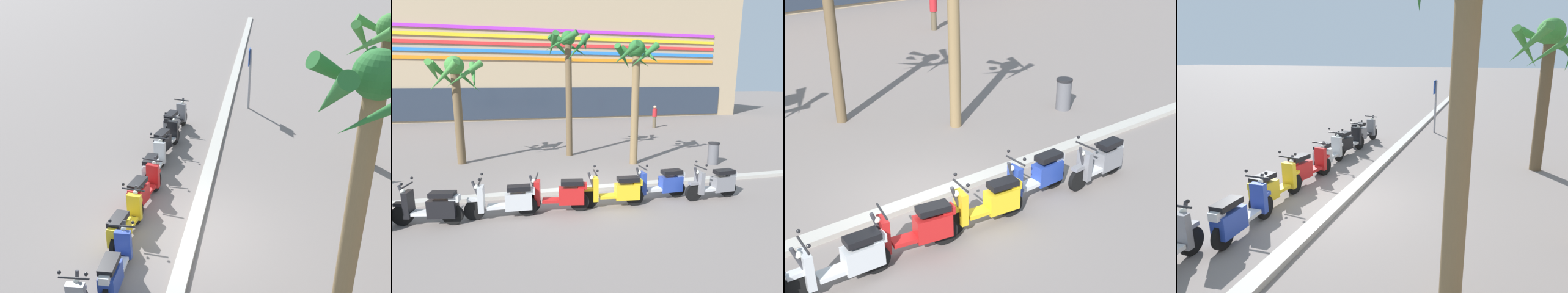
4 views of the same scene
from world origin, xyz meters
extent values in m
plane|color=slate|center=(0.00, 0.00, 0.00)|extent=(200.00, 200.00, 0.00)
cube|color=#ADA89E|center=(0.00, 0.24, 0.06)|extent=(60.00, 0.36, 0.12)
cube|color=tan|center=(0.36, 28.61, 5.87)|extent=(42.26, 15.98, 11.74)
cube|color=orange|center=(0.36, 20.56, 5.52)|extent=(35.92, 0.10, 0.28)
cube|color=#287AEA|center=(0.36, 20.56, 6.15)|extent=(35.92, 0.10, 0.28)
cube|color=red|center=(0.36, 20.56, 6.79)|extent=(35.92, 0.10, 0.28)
cube|color=yellow|center=(0.36, 20.56, 7.42)|extent=(35.92, 0.10, 0.28)
cube|color=#B733D6|center=(0.36, 20.56, 8.05)|extent=(35.92, 0.10, 0.28)
cube|color=#283342|center=(0.36, 20.57, 1.60)|extent=(38.03, 0.12, 2.80)
cylinder|color=black|center=(-5.03, -1.14, 0.26)|extent=(0.53, 0.21, 0.52)
cylinder|color=black|center=(-3.83, -1.39, 0.26)|extent=(0.53, 0.21, 0.52)
cube|color=silver|center=(-4.48, -1.25, 0.32)|extent=(0.65, 0.40, 0.08)
cube|color=black|center=(-4.05, -1.34, 0.43)|extent=(0.73, 0.45, 0.44)
cube|color=black|center=(-4.03, -1.35, 0.79)|extent=(0.65, 0.42, 0.12)
cube|color=black|center=(-4.85, -1.17, 0.55)|extent=(0.21, 0.36, 0.66)
cube|color=black|center=(-5.03, -1.14, 0.55)|extent=(0.35, 0.22, 0.08)
cylinder|color=#333338|center=(-4.93, -1.16, 0.70)|extent=(0.29, 0.13, 0.69)
cylinder|color=black|center=(-4.85, -1.17, 1.02)|extent=(0.16, 0.56, 0.04)
sphere|color=white|center=(-4.95, -1.15, 0.88)|extent=(0.12, 0.12, 0.12)
cube|color=silver|center=(-3.75, -1.41, 0.69)|extent=(0.28, 0.25, 0.16)
sphere|color=black|center=(-4.88, -1.41, 1.14)|extent=(0.07, 0.07, 0.07)
sphere|color=black|center=(-4.78, -0.94, 1.14)|extent=(0.07, 0.07, 0.07)
cylinder|color=black|center=(-3.33, -1.23, 0.26)|extent=(0.52, 0.13, 0.52)
cylinder|color=black|center=(-2.00, -1.30, 0.26)|extent=(0.52, 0.13, 0.52)
cube|color=silver|center=(-2.72, -1.26, 0.32)|extent=(0.61, 0.31, 0.08)
cube|color=silver|center=(-2.22, -1.28, 0.43)|extent=(0.69, 0.35, 0.44)
cube|color=black|center=(-2.20, -1.29, 0.78)|extent=(0.61, 0.33, 0.12)
cube|color=silver|center=(-3.15, -1.24, 0.55)|extent=(0.16, 0.35, 0.66)
cube|color=silver|center=(-3.33, -1.23, 0.55)|extent=(0.33, 0.18, 0.08)
cylinder|color=#333338|center=(-3.23, -1.23, 0.70)|extent=(0.29, 0.08, 0.69)
cylinder|color=black|center=(-3.15, -1.24, 1.02)|extent=(0.07, 0.56, 0.04)
sphere|color=white|center=(-3.25, -1.23, 0.88)|extent=(0.12, 0.12, 0.12)
cube|color=silver|center=(-1.92, -1.30, 0.68)|extent=(0.25, 0.21, 0.16)
sphere|color=black|center=(-3.15, -1.48, 1.14)|extent=(0.07, 0.07, 0.07)
sphere|color=black|center=(-3.12, -1.00, 1.14)|extent=(0.07, 0.07, 0.07)
cylinder|color=black|center=(-1.89, -1.07, 0.26)|extent=(0.53, 0.19, 0.52)
cylinder|color=black|center=(-0.60, -1.30, 0.26)|extent=(0.53, 0.19, 0.52)
cube|color=red|center=(-1.29, -1.18, 0.32)|extent=(0.64, 0.38, 0.08)
cube|color=red|center=(-0.81, -1.26, 0.45)|extent=(0.73, 0.43, 0.46)
cube|color=black|center=(-0.79, -1.27, 0.82)|extent=(0.64, 0.40, 0.12)
cube|color=red|center=(-1.72, -1.10, 0.55)|extent=(0.20, 0.36, 0.66)
cube|color=red|center=(-1.89, -1.07, 0.55)|extent=(0.34, 0.21, 0.08)
cylinder|color=#333338|center=(-1.79, -1.09, 0.70)|extent=(0.29, 0.12, 0.69)
cylinder|color=black|center=(-1.72, -1.10, 1.02)|extent=(0.14, 0.56, 0.04)
sphere|color=white|center=(-1.81, -1.08, 0.88)|extent=(0.12, 0.12, 0.12)
cube|color=red|center=(-0.52, -1.31, 0.72)|extent=(0.27, 0.24, 0.16)
cylinder|color=black|center=(-0.30, -1.16, 0.26)|extent=(0.53, 0.16, 0.52)
cylinder|color=black|center=(1.01, -1.30, 0.26)|extent=(0.53, 0.16, 0.52)
cube|color=gold|center=(0.30, -1.22, 0.32)|extent=(0.63, 0.34, 0.08)
cube|color=gold|center=(0.79, -1.28, 0.44)|extent=(0.71, 0.39, 0.44)
cube|color=black|center=(0.81, -1.28, 0.79)|extent=(0.63, 0.36, 0.12)
cube|color=gold|center=(-0.12, -1.18, 0.55)|extent=(0.18, 0.35, 0.66)
cube|color=gold|center=(-0.30, -1.16, 0.55)|extent=(0.34, 0.19, 0.08)
cylinder|color=#333338|center=(-0.20, -1.17, 0.70)|extent=(0.29, 0.10, 0.69)
cylinder|color=black|center=(-0.12, -1.18, 1.02)|extent=(0.10, 0.56, 0.04)
sphere|color=white|center=(-0.22, -1.17, 0.88)|extent=(0.12, 0.12, 0.12)
cube|color=gold|center=(1.09, -1.31, 0.69)|extent=(0.26, 0.22, 0.16)
sphere|color=black|center=(-0.13, -1.42, 1.14)|extent=(0.07, 0.07, 0.07)
sphere|color=black|center=(-0.08, -0.94, 1.14)|extent=(0.07, 0.07, 0.07)
cylinder|color=black|center=(1.18, -1.01, 0.26)|extent=(0.52, 0.11, 0.52)
cylinder|color=black|center=(2.53, -0.98, 0.26)|extent=(0.52, 0.11, 0.52)
cube|color=silver|center=(1.81, -1.00, 0.32)|extent=(0.61, 0.30, 0.08)
cube|color=#233D9E|center=(2.31, -0.99, 0.45)|extent=(0.69, 0.34, 0.46)
cube|color=black|center=(2.33, -0.99, 0.82)|extent=(0.61, 0.32, 0.12)
cube|color=#233D9E|center=(1.36, -1.01, 0.55)|extent=(0.15, 0.34, 0.66)
cube|color=#233D9E|center=(1.18, -1.01, 0.55)|extent=(0.32, 0.17, 0.08)
cylinder|color=#333338|center=(1.28, -1.01, 0.70)|extent=(0.28, 0.08, 0.69)
cylinder|color=black|center=(1.36, -1.01, 1.02)|extent=(0.05, 0.56, 0.04)
sphere|color=white|center=(1.26, -1.01, 0.88)|extent=(0.12, 0.12, 0.12)
cube|color=silver|center=(2.61, -0.98, 0.72)|extent=(0.24, 0.21, 0.16)
sphere|color=black|center=(1.39, -1.25, 1.14)|extent=(0.07, 0.07, 0.07)
sphere|color=black|center=(1.38, -0.77, 1.14)|extent=(0.07, 0.07, 0.07)
cylinder|color=black|center=(2.85, -1.39, 0.26)|extent=(0.52, 0.13, 0.52)
cylinder|color=black|center=(4.08, -1.32, 0.26)|extent=(0.52, 0.13, 0.52)
cube|color=silver|center=(3.42, -1.36, 0.32)|extent=(0.61, 0.31, 0.08)
cube|color=slate|center=(3.86, -1.34, 0.45)|extent=(0.70, 0.36, 0.46)
cube|color=black|center=(3.88, -1.33, 0.81)|extent=(0.62, 0.33, 0.12)
cube|color=slate|center=(3.03, -1.38, 0.55)|extent=(0.16, 0.35, 0.66)
cube|color=slate|center=(2.85, -1.39, 0.55)|extent=(0.33, 0.18, 0.08)
cylinder|color=#333338|center=(2.95, -1.39, 0.70)|extent=(0.29, 0.09, 0.69)
cylinder|color=black|center=(3.03, -1.38, 1.02)|extent=(0.07, 0.56, 0.04)
sphere|color=white|center=(2.93, -1.39, 0.88)|extent=(0.12, 0.12, 0.12)
cube|color=silver|center=(4.16, -1.32, 0.71)|extent=(0.25, 0.21, 0.16)
sphere|color=black|center=(3.06, -1.62, 1.14)|extent=(0.07, 0.07, 0.07)
sphere|color=black|center=(3.04, -1.14, 1.14)|extent=(0.07, 0.07, 0.07)
cylinder|color=brown|center=(-4.45, 4.99, 2.07)|extent=(0.35, 0.35, 4.15)
sphere|color=#3D8438|center=(-4.45, 4.99, 4.15)|extent=(0.77, 0.77, 0.77)
cone|color=#3D8438|center=(-3.73, 5.08, 3.73)|extent=(0.47, 1.62, 1.27)
cone|color=#3D8438|center=(-4.15, 5.60, 3.67)|extent=(1.49, 0.91, 1.37)
cone|color=#3D8438|center=(-4.85, 5.49, 3.64)|extent=(1.33, 1.15, 1.42)
cone|color=#3D8438|center=(-5.25, 5.01, 3.87)|extent=(0.31, 1.73, 1.01)
cone|color=#3D8438|center=(-4.81, 4.40, 3.70)|extent=(1.48, 1.06, 1.32)
cone|color=#3D8438|center=(-4.00, 4.39, 3.78)|extent=(1.50, 1.19, 1.18)
cylinder|color=brown|center=(0.39, 5.41, 2.72)|extent=(0.29, 0.29, 5.43)
sphere|color=#286B2D|center=(0.39, 5.41, 5.43)|extent=(0.64, 0.64, 0.64)
cone|color=#286B2D|center=(1.13, 5.28, 5.19)|extent=(0.55, 1.65, 0.95)
cone|color=#286B2D|center=(0.68, 6.06, 5.11)|extent=(1.54, 0.90, 1.09)
cone|color=#286B2D|center=(0.18, 6.00, 4.99)|extent=(1.45, 0.74, 1.30)
cone|color=#286B2D|center=(-0.33, 5.35, 5.12)|extent=(0.40, 1.60, 1.06)
cone|color=#286B2D|center=(-0.04, 4.79, 5.19)|extent=(1.50, 1.15, 0.95)
cone|color=#286B2D|center=(0.72, 4.89, 4.98)|extent=(1.35, 1.00, 1.32)
cylinder|color=olive|center=(2.79, 3.19, 2.41)|extent=(0.32, 0.32, 4.82)
sphere|color=#286B2D|center=(2.79, 3.19, 4.82)|extent=(0.70, 0.70, 0.70)
cone|color=#286B2D|center=(3.42, 3.28, 4.57)|extent=(0.47, 1.42, 0.93)
cone|color=#286B2D|center=(2.96, 3.77, 4.52)|extent=(1.38, 0.65, 1.02)
cone|color=#286B2D|center=(2.38, 3.60, 4.50)|extent=(1.14, 1.14, 1.07)
cone|color=#286B2D|center=(2.23, 2.91, 4.57)|extent=(0.87, 1.38, 0.94)
cone|color=#286B2D|center=(2.88, 2.62, 4.49)|extent=(1.35, 0.48, 1.08)
cylinder|color=brown|center=(8.57, 13.25, 0.43)|extent=(0.26, 0.26, 0.87)
cylinder|color=#B21E23|center=(8.57, 13.25, 1.18)|extent=(0.34, 0.34, 0.62)
sphere|color=tan|center=(8.57, 13.25, 1.60)|extent=(0.24, 0.24, 0.24)
cylinder|color=#56565B|center=(6.09, 2.30, 0.45)|extent=(0.44, 0.44, 0.90)
cylinder|color=black|center=(6.09, 2.30, 0.92)|extent=(0.48, 0.48, 0.06)
camera|label=1|loc=(9.15, 1.71, 6.57)|focal=43.34mm
camera|label=2|loc=(-2.36, -9.35, 3.47)|focal=29.21mm
camera|label=3|loc=(-5.22, -8.50, 6.03)|focal=50.53mm
camera|label=4|loc=(7.22, 3.53, 3.51)|focal=32.44mm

